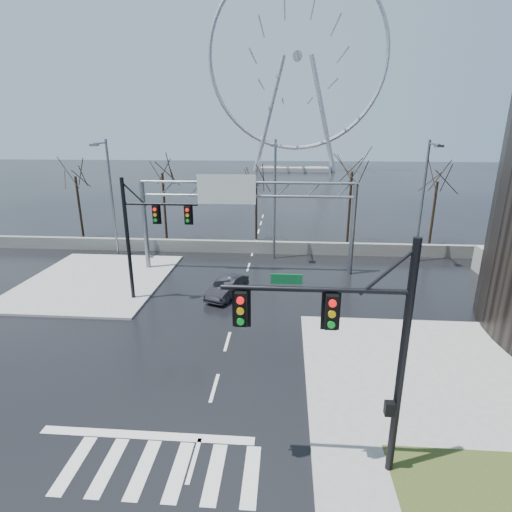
# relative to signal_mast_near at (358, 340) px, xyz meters

# --- Properties ---
(ground) EXTENTS (260.00, 260.00, 0.00)m
(ground) POSITION_rel_signal_mast_near_xyz_m (-5.14, 4.04, -4.87)
(ground) COLOR black
(ground) RESTS_ON ground
(sidewalk_right_ext) EXTENTS (12.00, 10.00, 0.15)m
(sidewalk_right_ext) POSITION_rel_signal_mast_near_xyz_m (4.86, 6.04, -4.80)
(sidewalk_right_ext) COLOR gray
(sidewalk_right_ext) RESTS_ON ground
(sidewalk_far) EXTENTS (10.00, 12.00, 0.15)m
(sidewalk_far) POSITION_rel_signal_mast_near_xyz_m (-16.14, 16.04, -4.80)
(sidewalk_far) COLOR gray
(sidewalk_far) RESTS_ON ground
(grass_strip) EXTENTS (5.00, 4.00, 0.02)m
(grass_strip) POSITION_rel_signal_mast_near_xyz_m (3.86, -0.96, -4.72)
(grass_strip) COLOR #2A3817
(grass_strip) RESTS_ON sidewalk_near
(barrier_wall) EXTENTS (52.00, 0.50, 1.10)m
(barrier_wall) POSITION_rel_signal_mast_near_xyz_m (-5.14, 24.04, -4.32)
(barrier_wall) COLOR slate
(barrier_wall) RESTS_ON ground
(signal_mast_near) EXTENTS (5.52, 0.41, 8.00)m
(signal_mast_near) POSITION_rel_signal_mast_near_xyz_m (0.00, 0.00, 0.00)
(signal_mast_near) COLOR black
(signal_mast_near) RESTS_ON ground
(signal_mast_far) EXTENTS (4.72, 0.41, 8.00)m
(signal_mast_far) POSITION_rel_signal_mast_near_xyz_m (-11.01, 13.00, -0.04)
(signal_mast_far) COLOR black
(signal_mast_far) RESTS_ON ground
(sign_gantry) EXTENTS (16.36, 0.40, 7.60)m
(sign_gantry) POSITION_rel_signal_mast_near_xyz_m (-5.52, 19.00, 0.31)
(sign_gantry) COLOR slate
(sign_gantry) RESTS_ON ground
(streetlight_left) EXTENTS (0.50, 2.55, 10.00)m
(streetlight_left) POSITION_rel_signal_mast_near_xyz_m (-17.14, 22.20, 1.01)
(streetlight_left) COLOR slate
(streetlight_left) RESTS_ON ground
(streetlight_mid) EXTENTS (0.50, 2.55, 10.00)m
(streetlight_mid) POSITION_rel_signal_mast_near_xyz_m (-3.14, 22.20, 1.01)
(streetlight_mid) COLOR slate
(streetlight_mid) RESTS_ON ground
(streetlight_right) EXTENTS (0.50, 2.55, 10.00)m
(streetlight_right) POSITION_rel_signal_mast_near_xyz_m (8.86, 22.20, 1.01)
(streetlight_right) COLOR slate
(streetlight_right) RESTS_ON ground
(tree_far_left) EXTENTS (3.50, 3.50, 7.00)m
(tree_far_left) POSITION_rel_signal_mast_near_xyz_m (-23.14, 28.04, 0.70)
(tree_far_left) COLOR black
(tree_far_left) RESTS_ON ground
(tree_left) EXTENTS (3.75, 3.75, 7.50)m
(tree_left) POSITION_rel_signal_mast_near_xyz_m (-14.14, 27.54, 1.10)
(tree_left) COLOR black
(tree_left) RESTS_ON ground
(tree_center) EXTENTS (3.25, 3.25, 6.50)m
(tree_center) POSITION_rel_signal_mast_near_xyz_m (-5.14, 28.54, 0.30)
(tree_center) COLOR black
(tree_center) RESTS_ON ground
(tree_right) EXTENTS (3.90, 3.90, 7.80)m
(tree_right) POSITION_rel_signal_mast_near_xyz_m (3.86, 27.54, 1.34)
(tree_right) COLOR black
(tree_right) RESTS_ON ground
(tree_far_right) EXTENTS (3.40, 3.40, 6.80)m
(tree_far_right) POSITION_rel_signal_mast_near_xyz_m (11.86, 28.04, 0.54)
(tree_far_right) COLOR black
(tree_far_right) RESTS_ON ground
(ferris_wheel) EXTENTS (45.00, 6.00, 50.91)m
(ferris_wheel) POSITION_rel_signal_mast_near_xyz_m (-0.14, 99.04, 21.26)
(ferris_wheel) COLOR gray
(ferris_wheel) RESTS_ON ground
(car) EXTENTS (2.67, 4.15, 1.29)m
(car) POSITION_rel_signal_mast_near_xyz_m (-6.02, 14.05, -4.23)
(car) COLOR black
(car) RESTS_ON ground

